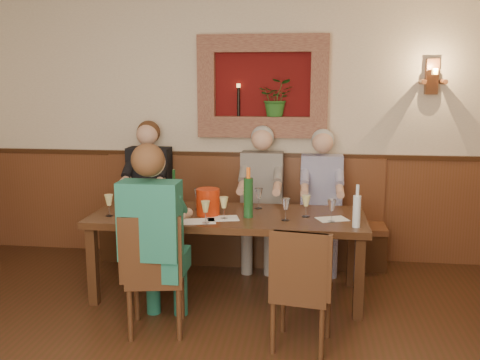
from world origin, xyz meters
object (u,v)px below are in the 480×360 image
object	(u,v)px
person_bench_right	(321,212)
water_bottle	(357,210)
person_bench_left	(148,204)
wine_bottle_green_b	(174,193)
spittoon_bucket	(208,202)
person_bench_mid	(261,209)
bench	(241,231)
chair_near_right	(301,312)
wine_bottle_green_a	(248,197)
person_chair_front	(155,255)
dining_table	(228,222)
chair_near_left	(157,297)

from	to	relation	value
person_bench_right	water_bottle	distance (m)	1.19
person_bench_left	wine_bottle_green_b	distance (m)	0.90
spittoon_bucket	person_bench_mid	bearing A→B (deg)	66.21
person_bench_left	bench	bearing A→B (deg)	6.21
person_bench_mid	water_bottle	distance (m)	1.45
bench	wine_bottle_green_b	world-z (taller)	wine_bottle_green_b
bench	person_bench_left	xyz separation A→B (m)	(-0.99, -0.11, 0.30)
chair_near_right	wine_bottle_green_a	world-z (taller)	wine_bottle_green_a
bench	person_bench_mid	bearing A→B (deg)	-25.96
wine_bottle_green_b	person_bench_mid	bearing A→B (deg)	44.07
chair_near_right	person_chair_front	size ratio (longest dim) A/B	0.62
dining_table	person_chair_front	world-z (taller)	person_chair_front
chair_near_left	wine_bottle_green_a	xyz separation A→B (m)	(0.63, 0.70, 0.65)
spittoon_bucket	person_chair_front	bearing A→B (deg)	-110.60
person_bench_right	spittoon_bucket	distance (m)	1.37
chair_near_right	spittoon_bucket	xyz separation A→B (m)	(-0.84, 0.84, 0.60)
dining_table	chair_near_right	world-z (taller)	chair_near_right
person_bench_left	wine_bottle_green_b	bearing A→B (deg)	-56.27
spittoon_bucket	dining_table	bearing A→B (deg)	15.59
person_bench_right	spittoon_bucket	bearing A→B (deg)	-138.64
chair_near_left	person_bench_left	world-z (taller)	person_bench_left
chair_near_right	water_bottle	xyz separation A→B (m)	(0.42, 0.60, 0.62)
person_bench_left	dining_table	bearing A→B (deg)	-40.10
person_chair_front	wine_bottle_green_a	world-z (taller)	person_chair_front
bench	spittoon_bucket	size ratio (longest dim) A/B	12.89
chair_near_left	person_bench_left	bearing A→B (deg)	98.69
chair_near_right	water_bottle	distance (m)	0.97
person_bench_left	water_bottle	distance (m)	2.38
chair_near_right	wine_bottle_green_a	size ratio (longest dim) A/B	2.09
bench	water_bottle	xyz separation A→B (m)	(1.09, -1.23, 0.56)
dining_table	chair_near_left	distance (m)	0.98
chair_near_left	person_bench_mid	distance (m)	1.78
person_bench_left	water_bottle	world-z (taller)	person_bench_left
person_bench_mid	wine_bottle_green_a	xyz separation A→B (m)	(-0.03, -0.92, 0.33)
spittoon_bucket	water_bottle	xyz separation A→B (m)	(1.26, -0.24, 0.02)
chair_near_left	wine_bottle_green_a	distance (m)	1.14
dining_table	spittoon_bucket	world-z (taller)	spittoon_bucket
person_bench_right	water_bottle	bearing A→B (deg)	-77.27
chair_near_right	wine_bottle_green_a	xyz separation A→B (m)	(-0.48, 0.80, 0.67)
water_bottle	dining_table	bearing A→B (deg)	165.21
wine_bottle_green_a	person_bench_left	bearing A→B (deg)	142.04
wine_bottle_green_b	wine_bottle_green_a	bearing A→B (deg)	-16.58
person_bench_mid	chair_near_right	bearing A→B (deg)	-75.49
person_bench_right	wine_bottle_green_a	bearing A→B (deg)	-124.92
chair_near_right	water_bottle	size ratio (longest dim) A/B	2.61
person_bench_mid	wine_bottle_green_a	size ratio (longest dim) A/B	3.35
dining_table	wine_bottle_green_b	distance (m)	0.58
chair_near_right	person_chair_front	bearing A→B (deg)	-176.76
chair_near_right	person_chair_front	xyz separation A→B (m)	(-1.11, 0.12, 0.35)
dining_table	wine_bottle_green_a	world-z (taller)	wine_bottle_green_a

